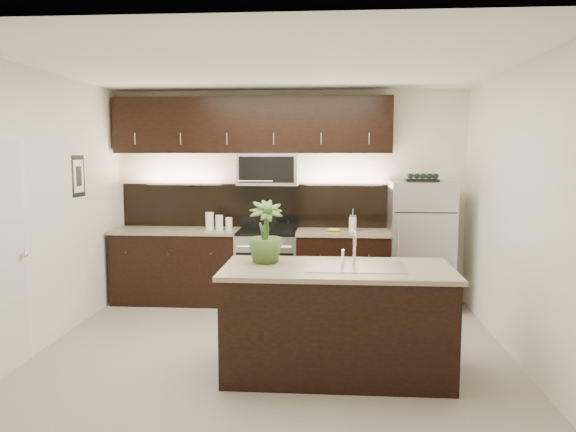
{
  "coord_description": "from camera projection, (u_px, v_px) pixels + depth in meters",
  "views": [
    {
      "loc": [
        0.53,
        -5.25,
        1.91
      ],
      "look_at": [
        0.1,
        0.55,
        1.25
      ],
      "focal_mm": 35.0,
      "sensor_mm": 36.0,
      "label": 1
    }
  ],
  "objects": [
    {
      "name": "ground",
      "position": [
        274.0,
        350.0,
        5.46
      ],
      "size": [
        4.5,
        4.5,
        0.0
      ],
      "primitive_type": "plane",
      "color": "gray",
      "rests_on": "ground"
    },
    {
      "name": "room_walls",
      "position": [
        261.0,
        176.0,
        5.24
      ],
      "size": [
        4.52,
        4.02,
        2.71
      ],
      "color": "silver",
      "rests_on": "ground"
    },
    {
      "name": "counter_run",
      "position": [
        251.0,
        267.0,
        7.11
      ],
      "size": [
        3.51,
        0.65,
        0.94
      ],
      "color": "black",
      "rests_on": "ground"
    },
    {
      "name": "upper_fixtures",
      "position": [
        254.0,
        134.0,
        7.07
      ],
      "size": [
        3.49,
        0.4,
        1.66
      ],
      "color": "black",
      "rests_on": "counter_run"
    },
    {
      "name": "island",
      "position": [
        337.0,
        320.0,
        4.83
      ],
      "size": [
        1.96,
        0.96,
        0.94
      ],
      "color": "black",
      "rests_on": "ground"
    },
    {
      "name": "sink_faucet",
      "position": [
        355.0,
        265.0,
        4.78
      ],
      "size": [
        0.84,
        0.5,
        0.28
      ],
      "color": "silver",
      "rests_on": "island"
    },
    {
      "name": "refrigerator",
      "position": [
        420.0,
        245.0,
        6.86
      ],
      "size": [
        0.75,
        0.68,
        1.56
      ],
      "primitive_type": "cube",
      "color": "#B2B2B7",
      "rests_on": "ground"
    },
    {
      "name": "wine_rack",
      "position": [
        422.0,
        178.0,
        6.77
      ],
      "size": [
        0.39,
        0.24,
        0.09
      ],
      "color": "black",
      "rests_on": "refrigerator"
    },
    {
      "name": "plant",
      "position": [
        265.0,
        232.0,
        4.94
      ],
      "size": [
        0.38,
        0.38,
        0.55
      ],
      "primitive_type": "imported",
      "rotation": [
        0.0,
        0.0,
        0.27
      ],
      "color": "#3A5A24",
      "rests_on": "island"
    },
    {
      "name": "canisters",
      "position": [
        217.0,
        222.0,
        7.04
      ],
      "size": [
        0.34,
        0.11,
        0.22
      ],
      "rotation": [
        0.0,
        0.0,
        0.05
      ],
      "color": "silver",
      "rests_on": "counter_run"
    },
    {
      "name": "french_press",
      "position": [
        353.0,
        223.0,
        6.91
      ],
      "size": [
        0.1,
        0.1,
        0.27
      ],
      "rotation": [
        0.0,
        0.0,
        0.0
      ],
      "color": "silver",
      "rests_on": "counter_run"
    },
    {
      "name": "bananas",
      "position": [
        331.0,
        230.0,
        6.91
      ],
      "size": [
        0.17,
        0.15,
        0.05
      ],
      "primitive_type": "ellipsoid",
      "rotation": [
        0.0,
        0.0,
        -0.19
      ],
      "color": "gold",
      "rests_on": "counter_run"
    }
  ]
}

